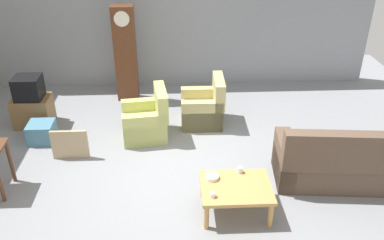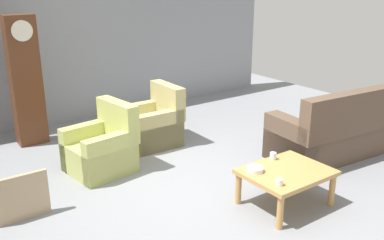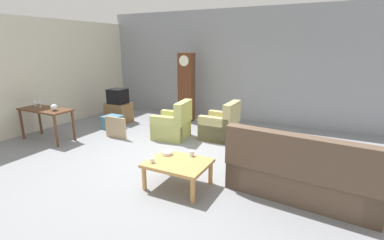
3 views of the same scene
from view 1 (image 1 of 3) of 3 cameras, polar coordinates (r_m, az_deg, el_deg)
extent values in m
plane|color=gray|center=(6.54, -0.76, -7.61)|extent=(10.40, 10.40, 0.00)
cube|color=gray|center=(9.14, -1.64, 14.46)|extent=(8.40, 0.16, 3.20)
cube|color=brown|center=(6.74, 20.41, -6.22)|extent=(2.17, 1.03, 0.44)
cube|color=brown|center=(6.18, 22.11, -4.19)|extent=(2.11, 0.39, 0.60)
cube|color=brown|center=(6.44, 12.68, -5.39)|extent=(0.32, 0.86, 0.68)
cube|color=#C6B284|center=(6.74, 24.77, -3.12)|extent=(0.37, 0.17, 0.36)
cube|color=#9E8966|center=(6.57, 20.89, -3.11)|extent=(0.38, 0.21, 0.36)
cube|color=brown|center=(6.43, 16.83, -3.09)|extent=(0.37, 0.14, 0.36)
cube|color=#B7BC66|center=(7.46, -6.62, -0.93)|extent=(0.85, 0.85, 0.40)
cube|color=#B7BC66|center=(7.26, -4.31, 2.43)|extent=(0.28, 0.78, 0.52)
cube|color=#B7BC66|center=(7.68, -6.83, 0.82)|extent=(0.77, 0.26, 0.60)
cube|color=#B7BC66|center=(7.15, -6.49, -1.42)|extent=(0.77, 0.26, 0.60)
cube|color=tan|center=(7.86, 1.29, 0.92)|extent=(0.77, 0.77, 0.40)
cube|color=tan|center=(7.67, 3.72, 3.98)|extent=(0.19, 0.76, 0.52)
cube|color=tan|center=(8.08, 1.19, 2.55)|extent=(0.76, 0.17, 0.60)
cube|color=tan|center=(7.55, 1.42, 0.51)|extent=(0.76, 0.17, 0.60)
cube|color=tan|center=(5.68, 6.12, -9.28)|extent=(0.96, 0.76, 0.05)
cylinder|color=tan|center=(5.53, 2.01, -13.28)|extent=(0.07, 0.07, 0.38)
cylinder|color=tan|center=(5.65, 10.84, -12.79)|extent=(0.07, 0.07, 0.38)
cylinder|color=tan|center=(6.02, 1.53, -9.12)|extent=(0.07, 0.07, 0.38)
cylinder|color=tan|center=(6.13, 9.56, -8.77)|extent=(0.07, 0.07, 0.38)
cylinder|color=#56331E|center=(6.79, -23.84, -5.29)|extent=(0.06, 0.06, 0.72)
cube|color=#562D19|center=(8.63, -9.19, 8.97)|extent=(0.44, 0.28, 1.98)
cylinder|color=silver|center=(8.25, -9.72, 13.63)|extent=(0.30, 0.02, 0.30)
cube|color=brown|center=(8.33, -21.13, 1.15)|extent=(0.68, 0.52, 0.56)
cube|color=black|center=(8.13, -21.74, 4.19)|extent=(0.48, 0.44, 0.42)
cube|color=tan|center=(7.09, -16.56, -3.28)|extent=(0.60, 0.05, 0.52)
cube|color=teal|center=(7.77, -20.09, -1.58)|extent=(0.44, 0.44, 0.35)
cylinder|color=white|center=(5.44, 2.86, -10.28)|extent=(0.07, 0.07, 0.07)
cylinder|color=silver|center=(5.89, 6.65, -6.88)|extent=(0.08, 0.08, 0.09)
cylinder|color=white|center=(5.75, 2.78, -7.87)|extent=(0.19, 0.19, 0.05)
camera|label=2|loc=(3.31, -55.67, -10.35)|focal=40.06mm
camera|label=3|loc=(3.42, 58.56, -17.09)|focal=26.09mm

